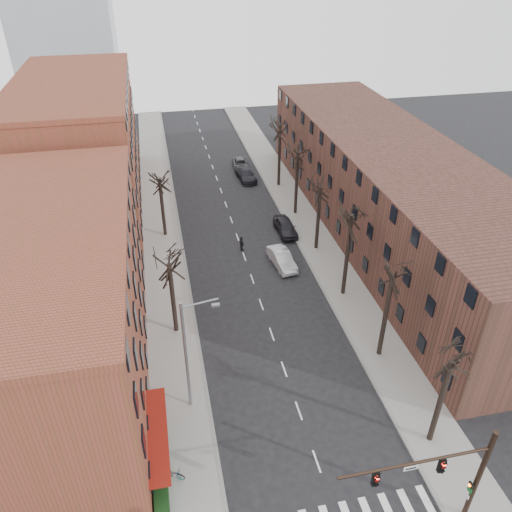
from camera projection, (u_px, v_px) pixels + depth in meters
sidewalk_left at (161, 231)px, 55.02m from camera, size 4.00×90.00×0.15m
sidewalk_right at (301, 217)px, 57.80m from camera, size 4.00×90.00×0.15m
building_left_near at (48, 310)px, 33.96m from camera, size 12.00×26.00×12.00m
building_left_far at (81, 147)px, 57.30m from camera, size 12.00×28.00×14.00m
building_right at (390, 190)px, 52.41m from camera, size 12.00×50.00×10.00m
awning_left at (162, 461)px, 30.93m from camera, size 1.20×7.00×0.15m
hedge at (160, 469)px, 29.74m from camera, size 0.80×6.00×1.00m
tree_right_a at (429, 440)px, 32.24m from camera, size 5.20×5.20×10.00m
tree_right_b at (378, 354)px, 38.82m from camera, size 5.20×5.20×10.80m
tree_right_c at (343, 294)px, 45.41m from camera, size 5.20×5.20×11.60m
tree_right_d at (316, 249)px, 52.00m from camera, size 5.20×5.20×10.00m
tree_right_e at (295, 213)px, 58.59m from camera, size 5.20×5.20×10.80m
tree_right_f at (279, 185)px, 65.18m from camera, size 5.20×5.20×11.60m
tree_left_a at (177, 331)px, 41.13m from camera, size 5.20×5.20×9.50m
tree_left_b at (166, 235)px, 54.30m from camera, size 5.20×5.20×9.50m
signal_mast_arm at (455, 473)px, 25.37m from camera, size 8.14×0.30×7.20m
streetlight at (188, 352)px, 31.93m from camera, size 2.45×0.22×9.03m
silver_sedan at (282, 259)px, 48.92m from camera, size 2.22×4.82×1.53m
parked_car_near at (286, 227)px, 54.30m from camera, size 2.04×4.74×1.59m
parked_car_mid at (246, 175)px, 66.38m from camera, size 2.43×5.10×1.44m
parked_car_far at (240, 163)px, 69.98m from camera, size 2.27×4.41×1.19m
pedestrian_b at (158, 478)px, 28.92m from camera, size 0.98×0.90×1.61m
pedestrian_crossing at (242, 244)px, 51.28m from camera, size 0.61×1.02×1.63m
bicycle at (173, 473)px, 29.62m from camera, size 1.63×1.20×0.82m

